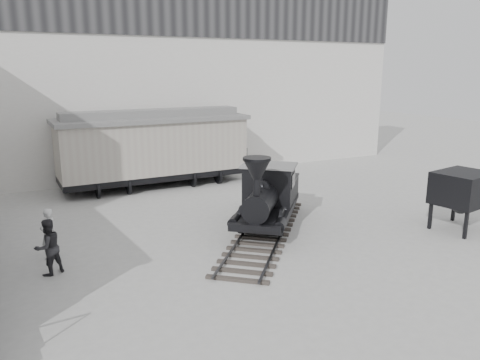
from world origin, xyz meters
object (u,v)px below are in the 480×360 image
visitor_b (48,247)px  coal_hopper (462,192)px  locomotive (267,200)px  boxcar (154,147)px  visitor_a (49,234)px

visitor_b → coal_hopper: (14.90, -2.86, 0.62)m
locomotive → visitor_b: bearing=-134.7°
boxcar → coal_hopper: (8.64, -12.36, -0.66)m
boxcar → visitor_a: 10.29m
locomotive → boxcar: 9.08m
coal_hopper → boxcar: bearing=115.2°
locomotive → boxcar: boxcar is taller
boxcar → visitor_b: bearing=-124.0°
coal_hopper → locomotive: bearing=142.5°
boxcar → coal_hopper: size_ratio=4.26×
locomotive → visitor_b: (-8.15, -0.68, -0.28)m
visitor_b → coal_hopper: bearing=142.4°
locomotive → visitor_b: size_ratio=4.57×
locomotive → coal_hopper: (6.74, -3.54, 0.34)m
boxcar → visitor_a: size_ratio=5.84×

